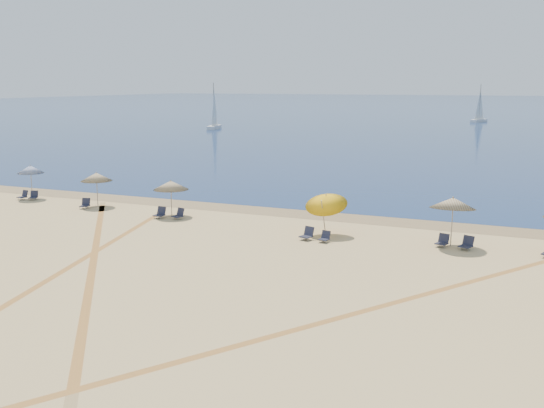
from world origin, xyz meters
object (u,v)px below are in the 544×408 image
(chair_3, at_px, (160,213))
(chair_6, at_px, (325,237))
(umbrella_0, at_px, (30,169))
(chair_7, at_px, (443,241))
(chair_5, at_px, (307,234))
(umbrella_2, at_px, (171,185))
(chair_4, at_px, (179,214))
(chair_8, at_px, (467,244))
(chair_0, at_px, (23,195))
(umbrella_4, at_px, (453,203))
(umbrella_3, at_px, (326,200))
(sailboat_2, at_px, (214,115))
(chair_1, at_px, (34,196))
(chair_2, at_px, (85,204))
(sailboat_1, at_px, (479,111))
(umbrella_1, at_px, (96,177))

(chair_3, bearing_deg, chair_6, -6.28)
(umbrella_0, distance_m, chair_7, 29.23)
(chair_3, height_order, chair_7, chair_3)
(chair_5, bearing_deg, umbrella_2, -177.11)
(umbrella_2, distance_m, chair_4, 1.97)
(chair_4, xyz_separation_m, chair_8, (17.00, -0.66, 0.01))
(chair_0, height_order, chair_8, chair_8)
(umbrella_4, height_order, chair_4, umbrella_4)
(chair_3, relative_size, chair_4, 0.89)
(umbrella_0, xyz_separation_m, umbrella_2, (12.39, -1.25, -0.18))
(chair_4, height_order, chair_8, chair_8)
(umbrella_3, relative_size, sailboat_2, 0.32)
(umbrella_0, distance_m, chair_0, 1.93)
(chair_1, bearing_deg, chair_7, -27.18)
(chair_3, relative_size, chair_7, 0.92)
(umbrella_3, distance_m, chair_1, 22.54)
(chair_1, relative_size, chair_2, 1.00)
(chair_7, bearing_deg, chair_1, -168.09)
(chair_2, height_order, chair_5, chair_5)
(umbrella_4, xyz_separation_m, chair_0, (-29.83, 1.70, -1.96))
(umbrella_4, relative_size, chair_0, 3.62)
(chair_0, distance_m, sailboat_2, 69.89)
(chair_6, bearing_deg, chair_3, -178.11)
(umbrella_0, distance_m, chair_5, 22.62)
(chair_7, distance_m, sailboat_1, 108.54)
(umbrella_3, xyz_separation_m, chair_4, (-9.52, 0.42, -1.62))
(chair_8, xyz_separation_m, sailboat_1, (-8.03, 108.43, 2.10))
(chair_1, relative_size, chair_3, 1.10)
(chair_1, height_order, chair_8, chair_8)
(umbrella_2, height_order, chair_8, umbrella_2)
(umbrella_0, relative_size, chair_6, 3.78)
(chair_4, distance_m, chair_7, 15.81)
(chair_4, relative_size, chair_5, 0.99)
(chair_3, relative_size, sailboat_1, 0.09)
(umbrella_1, bearing_deg, chair_7, -4.73)
(chair_7, bearing_deg, chair_2, -166.37)
(chair_6, distance_m, chair_8, 7.13)
(chair_6, bearing_deg, umbrella_4, 25.78)
(sailboat_1, bearing_deg, chair_2, -77.97)
(chair_8, distance_m, sailboat_1, 108.75)
(umbrella_3, xyz_separation_m, chair_3, (-10.72, 0.23, -1.61))
(umbrella_4, xyz_separation_m, chair_2, (-23.62, 0.77, -1.95))
(umbrella_3, height_order, chair_1, umbrella_3)
(umbrella_0, xyz_separation_m, umbrella_3, (22.80, -2.30, -0.20))
(umbrella_1, xyz_separation_m, chair_0, (-6.53, 0.04, -1.72))
(chair_2, distance_m, chair_4, 7.46)
(umbrella_0, distance_m, chair_6, 23.65)
(umbrella_0, bearing_deg, sailboat_1, 78.14)
(chair_1, bearing_deg, chair_8, -27.26)
(chair_4, bearing_deg, umbrella_3, 16.43)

